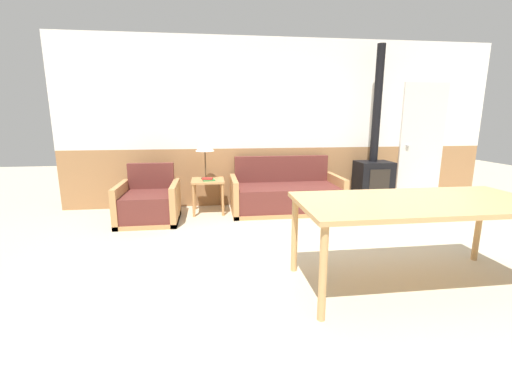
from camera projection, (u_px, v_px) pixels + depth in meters
ground_plane at (336, 266)px, 3.43m from camera, size 16.00×16.00×0.00m
wall_back at (283, 124)px, 5.68m from camera, size 7.20×0.06×2.70m
couch at (286, 195)px, 5.40m from camera, size 1.71×0.84×0.84m
armchair at (149, 204)px, 4.87m from camera, size 0.83×0.83×0.79m
side_table at (208, 186)px, 5.28m from camera, size 0.49×0.49×0.52m
table_lamp at (205, 147)px, 5.23m from camera, size 0.29×0.29×0.59m
book_stack at (208, 179)px, 5.18m from camera, size 0.20×0.19×0.04m
dining_table at (419, 208)px, 2.91m from camera, size 2.06×0.96×0.78m
wood_stove at (374, 169)px, 5.65m from camera, size 0.56×0.45×2.57m
entry_door at (421, 143)px, 6.02m from camera, size 0.81×0.09×2.04m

